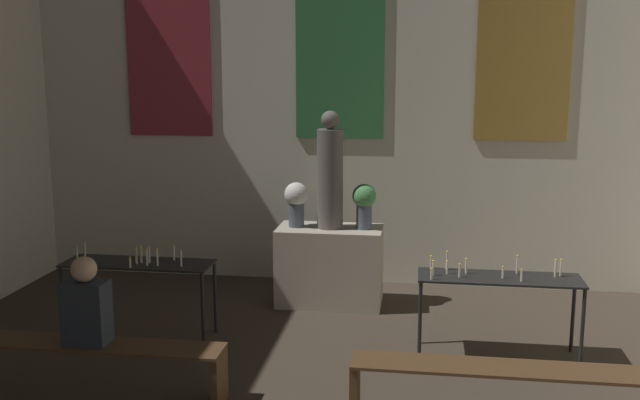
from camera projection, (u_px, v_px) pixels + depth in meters
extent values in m
cube|color=beige|center=(341.00, 53.00, 8.86)|extent=(8.12, 0.12, 5.85)
cube|color=maroon|center=(167.00, 6.00, 8.99)|extent=(1.10, 0.03, 3.28)
cube|color=#33723F|center=(340.00, 4.00, 8.68)|extent=(1.10, 0.03, 3.28)
cube|color=olive|center=(526.00, 1.00, 8.37)|extent=(1.10, 0.03, 3.28)
cube|color=#ADA38E|center=(330.00, 266.00, 8.35)|extent=(1.22, 0.65, 0.91)
cylinder|color=#5B5651|center=(330.00, 179.00, 8.16)|extent=(0.30, 0.30, 1.14)
sphere|color=#5B5651|center=(330.00, 120.00, 8.04)|extent=(0.21, 0.21, 0.21)
cylinder|color=#4C5666|center=(296.00, 214.00, 8.30)|extent=(0.18, 0.18, 0.29)
sphere|color=silver|center=(296.00, 194.00, 8.25)|extent=(0.28, 0.28, 0.28)
cylinder|color=#4C5666|center=(364.00, 216.00, 8.19)|extent=(0.18, 0.18, 0.29)
sphere|color=#4C9351|center=(364.00, 196.00, 8.14)|extent=(0.28, 0.28, 0.28)
cube|color=black|center=(138.00, 263.00, 7.26)|extent=(1.53, 0.48, 0.02)
cylinder|color=black|center=(63.00, 304.00, 7.23)|extent=(0.04, 0.04, 0.77)
cylinder|color=black|center=(203.00, 311.00, 7.02)|extent=(0.04, 0.04, 0.77)
cylinder|color=black|center=(82.00, 291.00, 7.64)|extent=(0.04, 0.04, 0.77)
cylinder|color=black|center=(215.00, 297.00, 7.43)|extent=(0.04, 0.04, 0.77)
cylinder|color=silver|center=(136.00, 256.00, 7.18)|extent=(0.02, 0.02, 0.16)
sphere|color=#F9CC4C|center=(136.00, 248.00, 7.17)|extent=(0.02, 0.02, 0.02)
cylinder|color=silver|center=(147.00, 258.00, 7.12)|extent=(0.02, 0.02, 0.15)
sphere|color=#F9CC4C|center=(147.00, 250.00, 7.11)|extent=(0.02, 0.02, 0.02)
cylinder|color=silver|center=(181.00, 259.00, 7.09)|extent=(0.02, 0.02, 0.15)
sphere|color=#F9CC4C|center=(181.00, 251.00, 7.07)|extent=(0.02, 0.02, 0.02)
cylinder|color=silver|center=(149.00, 256.00, 7.22)|extent=(0.02, 0.02, 0.15)
sphere|color=#F9CC4C|center=(149.00, 247.00, 7.21)|extent=(0.02, 0.02, 0.02)
cylinder|color=silver|center=(130.00, 263.00, 7.05)|extent=(0.02, 0.02, 0.09)
sphere|color=#F9CC4C|center=(130.00, 257.00, 7.04)|extent=(0.02, 0.02, 0.02)
cylinder|color=silver|center=(174.00, 254.00, 7.32)|extent=(0.02, 0.02, 0.14)
sphere|color=#F9CC4C|center=(174.00, 246.00, 7.30)|extent=(0.02, 0.02, 0.02)
cylinder|color=silver|center=(136.00, 256.00, 7.28)|extent=(0.02, 0.02, 0.11)
sphere|color=#F9CC4C|center=(136.00, 249.00, 7.27)|extent=(0.02, 0.02, 0.02)
cylinder|color=silver|center=(157.00, 258.00, 7.11)|extent=(0.02, 0.02, 0.16)
sphere|color=#F9CC4C|center=(157.00, 249.00, 7.09)|extent=(0.02, 0.02, 0.02)
cylinder|color=silver|center=(77.00, 254.00, 7.37)|extent=(0.02, 0.02, 0.11)
sphere|color=#F9CC4C|center=(77.00, 247.00, 7.35)|extent=(0.02, 0.02, 0.02)
cylinder|color=silver|center=(141.00, 257.00, 7.22)|extent=(0.02, 0.02, 0.12)
sphere|color=#F9CC4C|center=(141.00, 250.00, 7.20)|extent=(0.02, 0.02, 0.02)
cylinder|color=silver|center=(141.00, 255.00, 7.23)|extent=(0.02, 0.02, 0.15)
sphere|color=#F9CC4C|center=(141.00, 247.00, 7.21)|extent=(0.02, 0.02, 0.02)
cylinder|color=silver|center=(85.00, 250.00, 7.47)|extent=(0.02, 0.02, 0.15)
sphere|color=#F9CC4C|center=(84.00, 242.00, 7.46)|extent=(0.02, 0.02, 0.02)
cube|color=black|center=(499.00, 278.00, 6.75)|extent=(1.53, 0.48, 0.02)
cylinder|color=black|center=(420.00, 321.00, 6.72)|extent=(0.04, 0.04, 0.77)
cylinder|color=black|center=(582.00, 329.00, 6.51)|extent=(0.04, 0.04, 0.77)
cylinder|color=black|center=(420.00, 307.00, 7.13)|extent=(0.04, 0.04, 0.77)
cylinder|color=black|center=(573.00, 314.00, 6.92)|extent=(0.04, 0.04, 0.77)
cylinder|color=silver|center=(521.00, 276.00, 6.60)|extent=(0.02, 0.02, 0.10)
sphere|color=#F9CC4C|center=(522.00, 270.00, 6.59)|extent=(0.02, 0.02, 0.02)
cylinder|color=silver|center=(561.00, 269.00, 6.75)|extent=(0.02, 0.02, 0.15)
sphere|color=#F9CC4C|center=(561.00, 260.00, 6.74)|extent=(0.02, 0.02, 0.02)
cylinder|color=silver|center=(517.00, 265.00, 6.84)|extent=(0.02, 0.02, 0.16)
sphere|color=#F9CC4C|center=(518.00, 256.00, 6.83)|extent=(0.02, 0.02, 0.02)
cylinder|color=silver|center=(433.00, 269.00, 6.77)|extent=(0.02, 0.02, 0.13)
sphere|color=#F9CC4C|center=(433.00, 261.00, 6.76)|extent=(0.02, 0.02, 0.02)
cylinder|color=silver|center=(555.00, 269.00, 6.73)|extent=(0.02, 0.02, 0.15)
sphere|color=#F9CC4C|center=(556.00, 260.00, 6.71)|extent=(0.02, 0.02, 0.02)
cylinder|color=silver|center=(447.00, 261.00, 6.97)|extent=(0.02, 0.02, 0.17)
sphere|color=#F9CC4C|center=(447.00, 252.00, 6.96)|extent=(0.02, 0.02, 0.02)
cylinder|color=silver|center=(459.00, 272.00, 6.72)|extent=(0.02, 0.02, 0.11)
sphere|color=#F9CC4C|center=(460.00, 265.00, 6.71)|extent=(0.02, 0.02, 0.02)
cylinder|color=silver|center=(431.00, 263.00, 7.02)|extent=(0.02, 0.02, 0.11)
sphere|color=#F9CC4C|center=(431.00, 256.00, 7.01)|extent=(0.02, 0.02, 0.02)
cylinder|color=silver|center=(431.00, 275.00, 6.65)|extent=(0.02, 0.02, 0.09)
sphere|color=#F9CC4C|center=(432.00, 269.00, 6.64)|extent=(0.02, 0.02, 0.02)
cylinder|color=silver|center=(466.00, 267.00, 6.84)|extent=(0.02, 0.02, 0.13)
sphere|color=#F9CC4C|center=(466.00, 259.00, 6.82)|extent=(0.02, 0.02, 0.02)
cylinder|color=silver|center=(503.00, 273.00, 6.69)|extent=(0.02, 0.02, 0.10)
sphere|color=#F9CC4C|center=(503.00, 267.00, 6.68)|extent=(0.02, 0.02, 0.02)
cylinder|color=silver|center=(447.00, 268.00, 6.83)|extent=(0.02, 0.02, 0.11)
sphere|color=#F9CC4C|center=(447.00, 262.00, 6.82)|extent=(0.02, 0.02, 0.02)
cube|color=#4C331E|center=(87.00, 344.00, 5.95)|extent=(2.33, 0.36, 0.03)
cube|color=#4C331E|center=(219.00, 379.00, 5.84)|extent=(0.06, 0.32, 0.45)
cube|color=#4C331E|center=(502.00, 368.00, 5.48)|extent=(2.33, 0.36, 0.03)
cube|color=#4C331E|center=(355.00, 388.00, 5.68)|extent=(0.06, 0.32, 0.45)
cube|color=#282D38|center=(87.00, 312.00, 5.90)|extent=(0.36, 0.24, 0.53)
sphere|color=tan|center=(84.00, 269.00, 5.84)|extent=(0.21, 0.21, 0.21)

